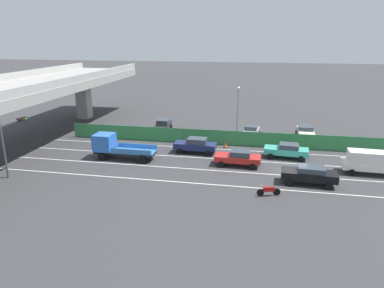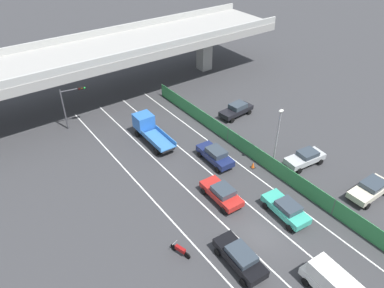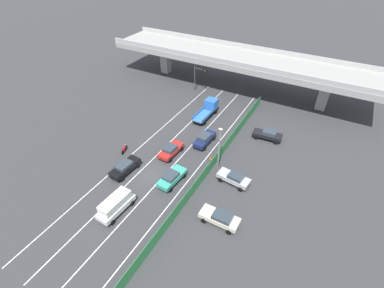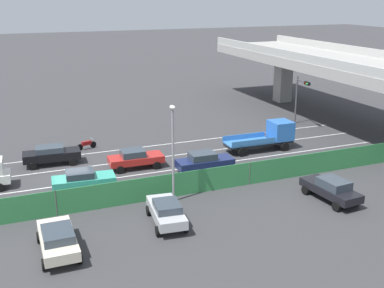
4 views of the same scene
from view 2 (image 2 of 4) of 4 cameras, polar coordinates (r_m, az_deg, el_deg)
name	(u,v)px [view 2 (image 2 of 4)]	position (r m, az deg, el deg)	size (l,w,h in m)	color
ground_plane	(261,236)	(31.63, 10.71, -13.92)	(300.00, 300.00, 0.00)	#38383A
lane_line_left_edge	(175,225)	(31.95, -2.60, -12.49)	(0.14, 46.31, 0.01)	silver
lane_line_mid_left	(207,208)	(33.32, 2.31, -10.00)	(0.14, 46.31, 0.01)	silver
lane_line_mid_right	(235,193)	(34.96, 6.73, -7.66)	(0.14, 46.31, 0.01)	silver
lane_line_right_edge	(261,180)	(36.84, 10.69, -5.51)	(0.14, 46.31, 0.01)	silver
elevated_overpass	(99,55)	(49.71, -14.39, 13.36)	(53.80, 10.26, 7.80)	#A09E99
green_fence	(274,166)	(37.34, 12.70, -3.44)	(0.10, 42.41, 1.77)	#338447
car_sedan_black	(240,257)	(28.83, 7.51, -17.10)	(2.20, 4.75, 1.61)	black
car_sedan_navy	(215,155)	(37.99, 3.65, -1.70)	(2.07, 4.64, 1.70)	navy
car_taxi_teal	(286,209)	(33.04, 14.48, -9.75)	(2.30, 4.62, 1.57)	teal
car_sedan_red	(222,193)	(33.60, 4.67, -7.62)	(2.17, 4.53, 1.57)	red
car_van_white	(336,286)	(28.53, 21.54, -19.89)	(2.27, 4.98, 2.18)	silver
flatbed_truck_blue	(148,128)	(41.82, -6.86, 2.51)	(2.33, 6.42, 2.56)	black
motorcycle	(180,250)	(29.59, -1.84, -16.24)	(0.79, 1.90, 0.93)	black
parked_sedan_cream	(371,189)	(37.70, 26.12, -6.29)	(4.60, 2.09, 1.55)	beige
parked_wagon_silver	(305,158)	(39.40, 17.29, -2.04)	(4.48, 2.30, 1.54)	#B2B5B7
parked_sedan_dark	(237,109)	(46.43, 6.99, 5.40)	(4.71, 2.26, 1.63)	black
traffic_light	(71,100)	(44.60, -18.36, 6.56)	(2.95, 0.82, 5.20)	#47474C
street_lamp	(278,134)	(36.29, 13.23, 1.60)	(0.60, 0.36, 6.81)	gray
traffic_cone	(253,165)	(38.03, 9.51, -3.26)	(0.47, 0.47, 0.70)	orange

